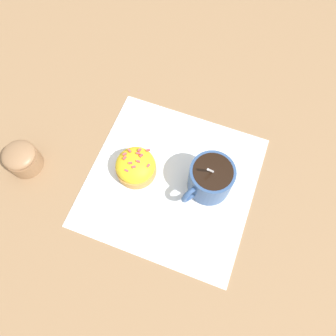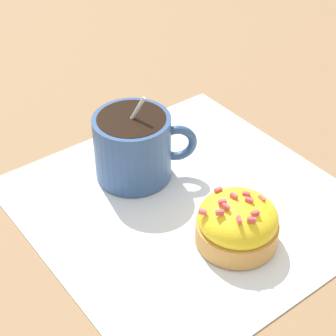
{
  "view_description": "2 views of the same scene",
  "coord_description": "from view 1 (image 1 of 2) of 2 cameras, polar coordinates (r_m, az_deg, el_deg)",
  "views": [
    {
      "loc": [
        -0.06,
        0.21,
        0.59
      ],
      "look_at": [
        0.01,
        -0.01,
        0.04
      ],
      "focal_mm": 35.0,
      "sensor_mm": 36.0,
      "label": 1
    },
    {
      "loc": [
        0.31,
        -0.29,
        0.38
      ],
      "look_at": [
        -0.02,
        -0.01,
        0.04
      ],
      "focal_mm": 60.0,
      "sensor_mm": 36.0,
      "label": 2
    }
  ],
  "objects": [
    {
      "name": "ground_plane",
      "position": [
        0.63,
        0.55,
        -2.36
      ],
      "size": [
        3.0,
        3.0,
        0.0
      ],
      "primitive_type": "plane",
      "color": "#93704C"
    },
    {
      "name": "paper_napkin",
      "position": [
        0.62,
        0.56,
        -2.31
      ],
      "size": [
        0.32,
        0.32,
        0.0
      ],
      "color": "white",
      "rests_on": "ground_plane"
    },
    {
      "name": "coffee_cup",
      "position": [
        0.59,
        7.36,
        -1.84
      ],
      "size": [
        0.08,
        0.1,
        0.1
      ],
      "color": "#335184",
      "rests_on": "paper_napkin"
    },
    {
      "name": "frosted_pastry",
      "position": [
        0.62,
        -5.5,
        0.68
      ],
      "size": [
        0.08,
        0.08,
        0.05
      ],
      "color": "#D19347",
      "rests_on": "paper_napkin"
    },
    {
      "name": "sugar_bowl",
      "position": [
        0.67,
        -24.06,
        1.54
      ],
      "size": [
        0.06,
        0.06,
        0.05
      ],
      "color": "#99704C",
      "rests_on": "ground_plane"
    }
  ]
}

